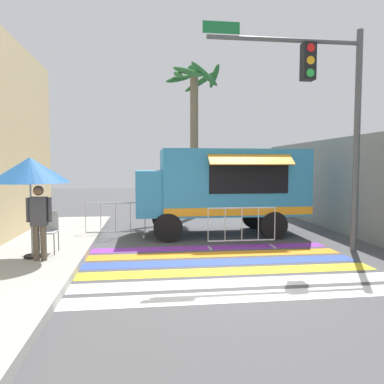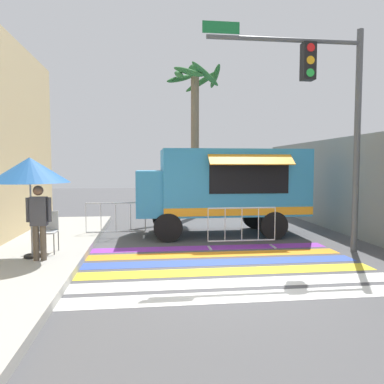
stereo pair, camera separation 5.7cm
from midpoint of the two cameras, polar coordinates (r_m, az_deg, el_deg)
name	(u,v)px [view 1 (the left image)]	position (r m, az deg, el deg)	size (l,w,h in m)	color
ground_plane	(231,275)	(7.84, 5.75, -12.46)	(60.00, 60.00, 0.00)	#4C4C4F
concrete_wall_right	(365,188)	(12.19, 24.76, 0.62)	(0.20, 16.00, 3.15)	gray
crosswalk_painted	(224,266)	(8.43, 4.75, -11.23)	(6.40, 4.36, 0.01)	white
food_truck	(219,184)	(12.03, 4.02, 1.15)	(5.30, 2.63, 2.72)	#338CBF
traffic_signal_pole	(328,100)	(10.23, 19.87, 13.07)	(4.08, 0.29, 5.65)	#515456
patio_umbrella	(30,171)	(8.97, -23.64, 3.02)	(1.72, 1.72, 2.23)	black
folding_chair	(47,228)	(9.52, -21.35, -5.09)	(0.46, 0.46, 0.96)	#4C4C51
vendor_person	(39,218)	(8.70, -22.43, -3.73)	(0.53, 0.21, 1.63)	brown
barricade_front	(242,228)	(10.23, 7.44, -5.44)	(1.88, 0.44, 1.11)	#B7BABF
barricade_side	(116,221)	(11.72, -11.71, -4.29)	(1.82, 0.44, 1.11)	#B7BABF
palm_tree	(194,110)	(16.23, 0.28, 12.40)	(2.53, 2.40, 6.49)	#7A664C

